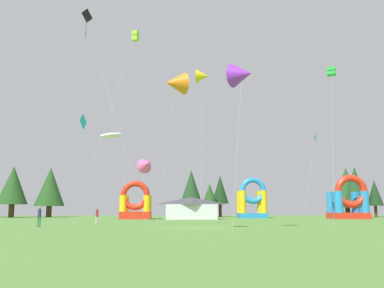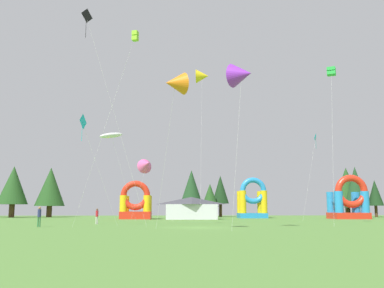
% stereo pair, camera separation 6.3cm
% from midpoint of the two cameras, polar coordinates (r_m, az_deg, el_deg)
% --- Properties ---
extents(ground_plane, '(120.00, 120.00, 0.00)m').
position_cam_midpoint_polar(ground_plane, '(37.83, 0.76, -11.30)').
color(ground_plane, '#548438').
extents(kite_green_box, '(3.37, 6.34, 17.04)m').
position_cam_midpoint_polar(kite_green_box, '(49.31, 18.45, 9.31)').
color(kite_green_box, green).
rests_on(kite_green_box, ground_plane).
extents(kite_pink_delta, '(3.51, 2.99, 9.36)m').
position_cam_midpoint_polar(kite_pink_delta, '(62.65, -6.20, -2.80)').
color(kite_pink_delta, '#EA599E').
rests_on(kite_pink_delta, ground_plane).
extents(kite_cyan_diamond, '(3.65, 2.58, 10.34)m').
position_cam_midpoint_polar(kite_cyan_diamond, '(41.38, -14.73, 2.76)').
color(kite_cyan_diamond, '#19B7CC').
rests_on(kite_cyan_diamond, ground_plane).
extents(kite_purple_delta, '(2.74, 2.90, 13.73)m').
position_cam_midpoint_polar(kite_purple_delta, '(35.44, 6.80, 9.37)').
color(kite_purple_delta, purple).
rests_on(kite_purple_delta, ground_plane).
extents(kite_black_diamond, '(6.65, 1.51, 20.95)m').
position_cam_midpoint_polar(kite_black_diamond, '(44.44, -14.14, 16.20)').
color(kite_black_diamond, black).
rests_on(kite_black_diamond, ground_plane).
extents(kite_white_parafoil, '(5.17, 3.06, 12.13)m').
position_cam_midpoint_polar(kite_white_parafoil, '(57.75, -10.90, 1.16)').
color(kite_white_parafoil, white).
rests_on(kite_white_parafoil, ground_plane).
extents(kite_yellow_delta, '(2.34, 11.31, 24.45)m').
position_cam_midpoint_polar(kite_yellow_delta, '(70.18, 1.42, 9.20)').
color(kite_yellow_delta, yellow).
rests_on(kite_yellow_delta, ground_plane).
extents(kite_lime_box, '(5.83, 2.07, 18.13)m').
position_cam_midpoint_polar(kite_lime_box, '(40.86, -7.74, 14.21)').
color(kite_lime_box, '#8CD826').
rests_on(kite_lime_box, ground_plane).
extents(kite_orange_delta, '(2.61, 4.59, 12.33)m').
position_cam_midpoint_polar(kite_orange_delta, '(33.18, -2.26, 8.25)').
color(kite_orange_delta, orange).
rests_on(kite_orange_delta, ground_plane).
extents(kite_teal_diamond, '(3.48, 2.99, 12.49)m').
position_cam_midpoint_polar(kite_teal_diamond, '(64.74, 16.52, 0.74)').
color(kite_teal_diamond, '#0C7F7A').
rests_on(kite_teal_diamond, ground_plane).
extents(person_midfield, '(0.40, 0.40, 1.67)m').
position_cam_midpoint_polar(person_midfield, '(47.00, -12.75, -9.37)').
color(person_midfield, silver).
rests_on(person_midfield, ground_plane).
extents(person_near_camera, '(0.33, 0.33, 1.85)m').
position_cam_midpoint_polar(person_near_camera, '(41.54, -20.01, -9.03)').
color(person_near_camera, '#33723F').
rests_on(person_near_camera, ground_plane).
extents(inflatable_yellow_castle, '(4.82, 4.14, 5.95)m').
position_cam_midpoint_polar(inflatable_yellow_castle, '(67.24, -7.63, -8.29)').
color(inflatable_yellow_castle, red).
rests_on(inflatable_yellow_castle, ground_plane).
extents(inflatable_red_slide, '(5.46, 4.66, 6.91)m').
position_cam_midpoint_polar(inflatable_red_slide, '(71.63, 20.61, -7.47)').
color(inflatable_red_slide, red).
rests_on(inflatable_red_slide, ground_plane).
extents(inflatable_orange_dome, '(4.72, 4.01, 6.88)m').
position_cam_midpoint_polar(inflatable_orange_dome, '(73.42, 8.23, -7.84)').
color(inflatable_orange_dome, '#268CD8').
rests_on(inflatable_orange_dome, ground_plane).
extents(festival_tent, '(7.72, 4.17, 3.38)m').
position_cam_midpoint_polar(festival_tent, '(64.98, -0.07, -8.71)').
color(festival_tent, silver).
rests_on(festival_tent, ground_plane).
extents(tree_row_3, '(5.49, 5.49, 9.43)m').
position_cam_midpoint_polar(tree_row_3, '(84.55, -23.11, -5.18)').
color(tree_row_3, '#4C331E').
rests_on(tree_row_3, ground_plane).
extents(tree_row_4, '(5.56, 5.56, 9.38)m').
position_cam_midpoint_polar(tree_row_4, '(84.53, -18.68, -5.54)').
color(tree_row_4, '#4C331E').
rests_on(tree_row_4, ground_plane).
extents(tree_row_5, '(4.88, 4.88, 8.95)m').
position_cam_midpoint_polar(tree_row_5, '(80.92, -0.06, -6.21)').
color(tree_row_5, '#4C331E').
rests_on(tree_row_5, ground_plane).
extents(tree_row_6, '(3.20, 3.20, 6.31)m').
position_cam_midpoint_polar(tree_row_6, '(80.34, 2.48, -7.02)').
color(tree_row_6, '#4C331E').
rests_on(tree_row_6, ground_plane).
extents(tree_row_7, '(3.32, 3.32, 8.10)m').
position_cam_midpoint_polar(tree_row_7, '(83.51, 3.90, -6.22)').
color(tree_row_7, '#4C331E').
rests_on(tree_row_7, ground_plane).
extents(tree_row_8, '(5.10, 5.10, 9.59)m').
position_cam_midpoint_polar(tree_row_8, '(88.16, 20.29, -5.29)').
color(tree_row_8, '#4C331E').
rests_on(tree_row_8, ground_plane).
extents(tree_row_9, '(4.54, 4.54, 9.55)m').
position_cam_midpoint_polar(tree_row_9, '(86.01, 21.38, -5.48)').
color(tree_row_9, '#4C331E').
rests_on(tree_row_9, ground_plane).
extents(tree_row_10, '(2.96, 2.96, 7.00)m').
position_cam_midpoint_polar(tree_row_10, '(87.52, 23.64, -6.12)').
color(tree_row_10, '#4C331E').
rests_on(tree_row_10, ground_plane).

